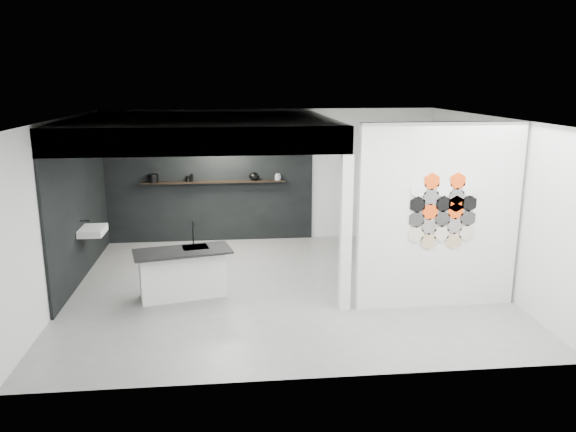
# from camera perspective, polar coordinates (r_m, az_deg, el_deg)

# --- Properties ---
(floor) EXTENTS (7.00, 6.00, 0.01)m
(floor) POSITION_cam_1_polar(r_m,az_deg,el_deg) (9.50, -0.42, -7.22)
(floor) COLOR slate
(partition_panel) EXTENTS (2.45, 0.15, 2.80)m
(partition_panel) POSITION_cam_1_polar(r_m,az_deg,el_deg) (8.65, 15.06, -0.07)
(partition_panel) COLOR silver
(partition_panel) RESTS_ON floor
(bay_clad_back) EXTENTS (4.40, 0.04, 2.35)m
(bay_clad_back) POSITION_cam_1_polar(r_m,az_deg,el_deg) (12.02, -7.99, 2.94)
(bay_clad_back) COLOR black
(bay_clad_back) RESTS_ON floor
(bay_clad_left) EXTENTS (0.04, 4.00, 2.35)m
(bay_clad_left) POSITION_cam_1_polar(r_m,az_deg,el_deg) (10.42, -20.35, 0.56)
(bay_clad_left) COLOR black
(bay_clad_left) RESTS_ON floor
(bulkhead) EXTENTS (4.40, 4.00, 0.40)m
(bulkhead) POSITION_cam_1_polar(r_m,az_deg,el_deg) (9.88, -8.62, 8.67)
(bulkhead) COLOR silver
(bulkhead) RESTS_ON corner_column
(corner_column) EXTENTS (0.16, 0.16, 2.35)m
(corner_column) POSITION_cam_1_polar(r_m,az_deg,el_deg) (8.31, 5.88, -1.82)
(corner_column) COLOR silver
(corner_column) RESTS_ON floor
(fascia_beam) EXTENTS (4.40, 0.16, 0.40)m
(fascia_beam) POSITION_cam_1_polar(r_m,az_deg,el_deg) (7.98, -9.21, 7.49)
(fascia_beam) COLOR silver
(fascia_beam) RESTS_ON corner_column
(wall_basin) EXTENTS (0.40, 0.60, 0.12)m
(wall_basin) POSITION_cam_1_polar(r_m,az_deg,el_deg) (10.25, -19.23, -1.43)
(wall_basin) COLOR silver
(wall_basin) RESTS_ON bay_clad_left
(display_shelf) EXTENTS (3.00, 0.15, 0.04)m
(display_shelf) POSITION_cam_1_polar(r_m,az_deg,el_deg) (11.89, -7.55, 3.45)
(display_shelf) COLOR black
(display_shelf) RESTS_ON bay_clad_back
(kitchen_island) EXTENTS (1.61, 0.97, 1.21)m
(kitchen_island) POSITION_cam_1_polar(r_m,az_deg,el_deg) (9.11, -10.63, -5.64)
(kitchen_island) COLOR silver
(kitchen_island) RESTS_ON floor
(stockpot) EXTENTS (0.24, 0.24, 0.17)m
(stockpot) POSITION_cam_1_polar(r_m,az_deg,el_deg) (11.98, -13.54, 3.77)
(stockpot) COLOR black
(stockpot) RESTS_ON display_shelf
(kettle) EXTENTS (0.25, 0.25, 0.17)m
(kettle) POSITION_cam_1_polar(r_m,az_deg,el_deg) (11.88, -3.49, 4.05)
(kettle) COLOR black
(kettle) RESTS_ON display_shelf
(glass_bowl) EXTENTS (0.17, 0.17, 0.09)m
(glass_bowl) POSITION_cam_1_polar(r_m,az_deg,el_deg) (11.92, -1.04, 3.92)
(glass_bowl) COLOR gray
(glass_bowl) RESTS_ON display_shelf
(glass_vase) EXTENTS (0.12, 0.12, 0.14)m
(glass_vase) POSITION_cam_1_polar(r_m,az_deg,el_deg) (11.92, -1.04, 4.02)
(glass_vase) COLOR gray
(glass_vase) RESTS_ON display_shelf
(bottle_dark) EXTENTS (0.07, 0.07, 0.16)m
(bottle_dark) POSITION_cam_1_polar(r_m,az_deg,el_deg) (11.90, -9.75, 3.87)
(bottle_dark) COLOR black
(bottle_dark) RESTS_ON display_shelf
(utensil_cup) EXTENTS (0.11, 0.11, 0.11)m
(utensil_cup) POSITION_cam_1_polar(r_m,az_deg,el_deg) (11.91, -10.13, 3.74)
(utensil_cup) COLOR black
(utensil_cup) RESTS_ON display_shelf
(hex_tile_cluster) EXTENTS (1.04, 0.02, 1.16)m
(hex_tile_cluster) POSITION_cam_1_polar(r_m,az_deg,el_deg) (8.56, 15.52, 0.48)
(hex_tile_cluster) COLOR beige
(hex_tile_cluster) RESTS_ON partition_panel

